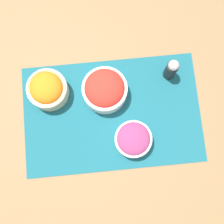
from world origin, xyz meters
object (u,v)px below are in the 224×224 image
Objects in this scene: carrot_bowl at (47,89)px; pepper_shaker at (171,69)px; tomato_bowl at (105,90)px; onion_bowl at (133,139)px.

carrot_bowl is 1.19× the size of pepper_shaker.
tomato_bowl is 0.22m from pepper_shaker.
tomato_bowl is (0.07, -0.16, 0.01)m from onion_bowl.
pepper_shaker reaches higher than tomato_bowl.
onion_bowl is at bearing 114.18° from tomato_bowl.
pepper_shaker is at bearing -176.28° from carrot_bowl.
carrot_bowl is at bearing -5.86° from tomato_bowl.
onion_bowl is at bearing 55.44° from pepper_shaker.
tomato_bowl reaches higher than onion_bowl.
pepper_shaker is (-0.22, -0.04, 0.01)m from tomato_bowl.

